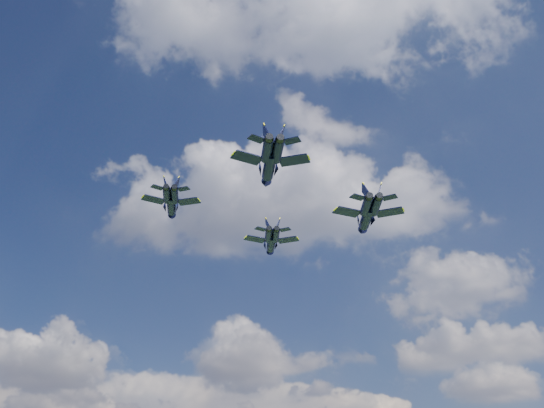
{
  "coord_description": "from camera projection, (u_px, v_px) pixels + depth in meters",
  "views": [
    {
      "loc": [
        9.38,
        -91.66,
        3.67
      ],
      "look_at": [
        -7.2,
        3.24,
        54.52
      ],
      "focal_mm": 40.0,
      "sensor_mm": 36.0,
      "label": 1
    }
  ],
  "objects": [
    {
      "name": "jet_slot",
      "position": [
        269.0,
        167.0,
        94.95
      ],
      "size": [
        11.97,
        16.17,
        3.81
      ],
      "rotation": [
        0.0,
        0.0,
        0.27
      ],
      "color": "black"
    },
    {
      "name": "jet_right",
      "position": [
        366.0,
        218.0,
        111.84
      ],
      "size": [
        12.96,
        17.1,
        4.04
      ],
      "rotation": [
        0.0,
        0.0,
        0.19
      ],
      "color": "black"
    },
    {
      "name": "jet_left",
      "position": [
        171.0,
        206.0,
        109.27
      ],
      "size": [
        10.15,
        13.77,
        3.24
      ],
      "rotation": [
        0.0,
        0.0,
        0.29
      ],
      "color": "black"
    },
    {
      "name": "jet_lead",
      "position": [
        271.0,
        244.0,
        125.66
      ],
      "size": [
        11.13,
        14.83,
        3.49
      ],
      "rotation": [
        0.0,
        0.0,
        0.22
      ],
      "color": "black"
    }
  ]
}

